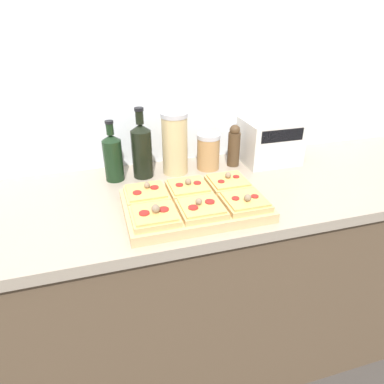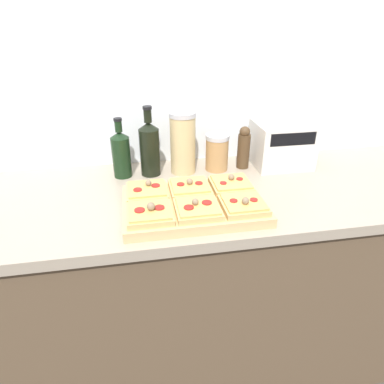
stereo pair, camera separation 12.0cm
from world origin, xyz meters
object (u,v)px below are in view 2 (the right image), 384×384
object	(u,v)px
wine_bottle	(150,148)
toaster_oven	(282,144)
cutting_board	(193,205)
pepper_mill	(244,148)
grain_jar_short	(217,152)
grain_jar_tall	(183,143)
olive_oil_bottle	(121,153)

from	to	relation	value
wine_bottle	toaster_oven	size ratio (longest dim) A/B	1.07
cutting_board	pepper_mill	xyz separation A→B (m)	(0.28, 0.33, 0.07)
grain_jar_short	pepper_mill	distance (m)	0.12
grain_jar_short	toaster_oven	size ratio (longest dim) A/B	0.58
wine_bottle	grain_jar_tall	distance (m)	0.14
grain_jar_tall	pepper_mill	bearing A→B (deg)	0.00
cutting_board	toaster_oven	size ratio (longest dim) A/B	1.79
wine_bottle	toaster_oven	bearing A→B (deg)	-0.08
grain_jar_tall	grain_jar_short	world-z (taller)	grain_jar_tall
wine_bottle	toaster_oven	distance (m)	0.58
olive_oil_bottle	toaster_oven	distance (m)	0.70
cutting_board	olive_oil_bottle	bearing A→B (deg)	126.61
grain_jar_tall	toaster_oven	size ratio (longest dim) A/B	0.97
grain_jar_tall	grain_jar_short	xyz separation A→B (m)	(0.15, 0.00, -0.05)
pepper_mill	grain_jar_short	bearing A→B (deg)	180.00
olive_oil_bottle	wine_bottle	xyz separation A→B (m)	(0.12, 0.00, 0.02)
wine_bottle	pepper_mill	bearing A→B (deg)	0.00
olive_oil_bottle	cutting_board	bearing A→B (deg)	-53.39
grain_jar_short	toaster_oven	world-z (taller)	toaster_oven
olive_oil_bottle	pepper_mill	world-z (taller)	olive_oil_bottle
grain_jar_short	toaster_oven	bearing A→B (deg)	-0.17
wine_bottle	olive_oil_bottle	bearing A→B (deg)	-180.00
olive_oil_bottle	pepper_mill	xyz separation A→B (m)	(0.52, 0.00, -0.01)
pepper_mill	toaster_oven	world-z (taller)	toaster_oven
toaster_oven	pepper_mill	bearing A→B (deg)	179.72
wine_bottle	toaster_oven	xyz separation A→B (m)	(0.58, -0.00, -0.02)
toaster_oven	olive_oil_bottle	bearing A→B (deg)	179.93
wine_bottle	pepper_mill	world-z (taller)	wine_bottle
wine_bottle	grain_jar_short	size ratio (longest dim) A/B	1.84
olive_oil_bottle	wine_bottle	distance (m)	0.12
toaster_oven	grain_jar_short	bearing A→B (deg)	179.83
grain_jar_tall	toaster_oven	xyz separation A→B (m)	(0.44, -0.00, -0.03)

